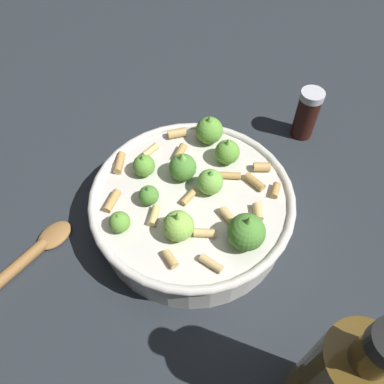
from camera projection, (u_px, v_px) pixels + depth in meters
name	position (u px, v px, depth m)	size (l,w,h in m)	color
ground_plane	(192.00, 220.00, 0.56)	(2.40, 2.40, 0.00)	#23282D
cooking_pan	(193.00, 205.00, 0.53)	(0.28, 0.28, 0.11)	beige
pepper_shaker	(306.00, 113.00, 0.63)	(0.04, 0.04, 0.09)	#33140F
olive_oil_bottle	(334.00, 382.00, 0.35)	(0.06, 0.06, 0.23)	#4C3814
wooden_spoon	(7.00, 276.00, 0.50)	(0.06, 0.24, 0.02)	olive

